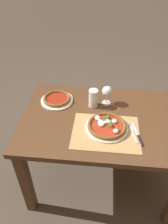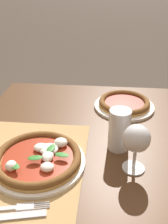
{
  "view_description": "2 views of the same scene",
  "coord_description": "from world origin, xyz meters",
  "px_view_note": "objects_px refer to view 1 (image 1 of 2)",
  "views": [
    {
      "loc": [
        -0.03,
        -1.22,
        1.79
      ],
      "look_at": [
        -0.15,
        0.01,
        0.78
      ],
      "focal_mm": 35.0,
      "sensor_mm": 36.0,
      "label": 1
    },
    {
      "loc": [
        0.64,
        0.1,
        1.29
      ],
      "look_at": [
        -0.22,
        0.01,
        0.8
      ],
      "focal_mm": 42.0,
      "sensor_mm": 36.0,
      "label": 2
    }
  ],
  "objects_px": {
    "pint_glass": "(93,99)",
    "fork": "(133,132)",
    "pizza_far": "(57,99)",
    "wine_glass": "(107,92)",
    "knife": "(137,134)",
    "pizza_near": "(107,126)"
  },
  "relations": [
    {
      "from": "pizza_far",
      "to": "wine_glass",
      "type": "height_order",
      "value": "wine_glass"
    },
    {
      "from": "fork",
      "to": "pint_glass",
      "type": "bearing_deg",
      "value": 136.4
    },
    {
      "from": "knife",
      "to": "pint_glass",
      "type": "bearing_deg",
      "value": 138.07
    },
    {
      "from": "pizza_near",
      "to": "knife",
      "type": "relative_size",
      "value": 1.38
    },
    {
      "from": "wine_glass",
      "to": "pint_glass",
      "type": "bearing_deg",
      "value": -156.28
    },
    {
      "from": "pizza_far",
      "to": "wine_glass",
      "type": "bearing_deg",
      "value": 1.95
    },
    {
      "from": "fork",
      "to": "knife",
      "type": "distance_m",
      "value": 0.03
    },
    {
      "from": "pint_glass",
      "to": "fork",
      "type": "distance_m",
      "value": 0.41
    },
    {
      "from": "wine_glass",
      "to": "fork",
      "type": "bearing_deg",
      "value": -59.78
    },
    {
      "from": "pizza_far",
      "to": "knife",
      "type": "distance_m",
      "value": 0.69
    },
    {
      "from": "pizza_near",
      "to": "wine_glass",
      "type": "height_order",
      "value": "wine_glass"
    },
    {
      "from": "pizza_far",
      "to": "fork",
      "type": "xyz_separation_m",
      "value": [
        0.58,
        -0.31,
        -0.01
      ]
    },
    {
      "from": "pizza_near",
      "to": "knife",
      "type": "height_order",
      "value": "pizza_near"
    },
    {
      "from": "wine_glass",
      "to": "fork",
      "type": "relative_size",
      "value": 0.78
    },
    {
      "from": "wine_glass",
      "to": "pint_glass",
      "type": "relative_size",
      "value": 1.07
    },
    {
      "from": "pizza_far",
      "to": "pint_glass",
      "type": "height_order",
      "value": "pint_glass"
    },
    {
      "from": "fork",
      "to": "knife",
      "type": "xyz_separation_m",
      "value": [
        0.03,
        -0.01,
        0.0
      ]
    },
    {
      "from": "pizza_near",
      "to": "pint_glass",
      "type": "height_order",
      "value": "pint_glass"
    },
    {
      "from": "pizza_far",
      "to": "pint_glass",
      "type": "xyz_separation_m",
      "value": [
        0.29,
        -0.03,
        0.05
      ]
    },
    {
      "from": "pint_glass",
      "to": "knife",
      "type": "distance_m",
      "value": 0.43
    },
    {
      "from": "wine_glass",
      "to": "knife",
      "type": "relative_size",
      "value": 0.73
    },
    {
      "from": "pizza_near",
      "to": "pint_glass",
      "type": "bearing_deg",
      "value": 114.23
    }
  ]
}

